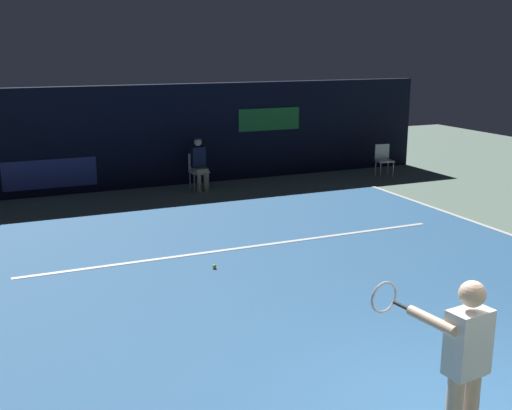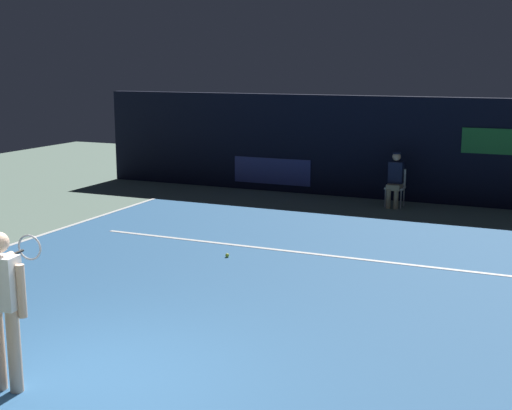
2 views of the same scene
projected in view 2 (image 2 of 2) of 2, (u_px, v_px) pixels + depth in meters
The scene contains 8 objects.
ground_plane at pixel (249, 279), 11.31m from camera, with size 30.72×30.72×0.00m, color slate.
court_surface at pixel (249, 279), 11.31m from camera, with size 10.12×10.41×0.01m, color #336699.
line_sideline_right at pixel (7, 246), 13.30m from camera, with size 0.10×10.41×0.01m, color white.
line_service at pixel (290, 251), 12.94m from camera, with size 7.89×0.10×0.01m, color white.
back_wall at pixel (373, 148), 17.91m from camera, with size 15.48×0.33×2.60m.
tennis_player at pixel (4, 301), 7.29m from camera, with size 0.71×0.93×1.73m.
line_judge_on_chair at pixel (395, 179), 16.88m from camera, with size 0.44×0.53×1.32m.
tennis_ball at pixel (227, 255), 12.55m from camera, with size 0.07×0.07×0.07m, color #CCE033.
Camera 2 is at (4.50, -5.67, 3.40)m, focal length 49.53 mm.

